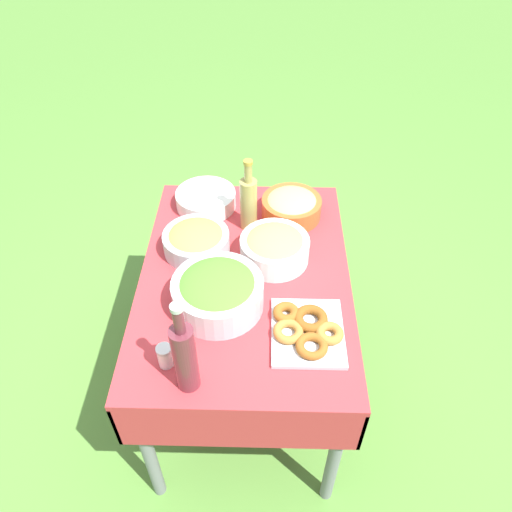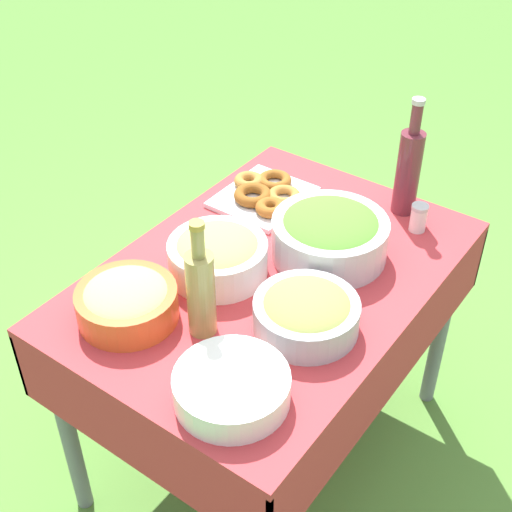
{
  "view_description": "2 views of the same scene",
  "coord_description": "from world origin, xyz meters",
  "px_view_note": "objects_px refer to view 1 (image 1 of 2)",
  "views": [
    {
      "loc": [
        1.36,
        0.08,
        2.16
      ],
      "look_at": [
        0.02,
        0.04,
        0.89
      ],
      "focal_mm": 35.0,
      "sensor_mm": 36.0,
      "label": 1
    },
    {
      "loc": [
        -1.27,
        -0.87,
        2.02
      ],
      "look_at": [
        -0.07,
        -0.0,
        0.87
      ],
      "focal_mm": 50.0,
      "sensor_mm": 36.0,
      "label": 2
    }
  ],
  "objects_px": {
    "donut_platter": "(306,329)",
    "olive_bowl": "(196,240)",
    "fruit_bowl": "(275,247)",
    "pasta_bowl": "(291,206)",
    "salad_bowl": "(218,291)",
    "olive_oil_bottle": "(249,202)",
    "wine_bottle": "(185,356)",
    "plate_stack": "(206,199)"
  },
  "relations": [
    {
      "from": "wine_bottle",
      "to": "fruit_bowl",
      "type": "distance_m",
      "value": 0.65
    },
    {
      "from": "fruit_bowl",
      "to": "olive_bowl",
      "type": "height_order",
      "value": "fruit_bowl"
    },
    {
      "from": "olive_oil_bottle",
      "to": "wine_bottle",
      "type": "distance_m",
      "value": 0.8
    },
    {
      "from": "olive_oil_bottle",
      "to": "fruit_bowl",
      "type": "distance_m",
      "value": 0.24
    },
    {
      "from": "olive_bowl",
      "to": "plate_stack",
      "type": "bearing_deg",
      "value": 178.13
    },
    {
      "from": "olive_bowl",
      "to": "wine_bottle",
      "type": "bearing_deg",
      "value": 3.93
    },
    {
      "from": "donut_platter",
      "to": "salad_bowl",
      "type": "bearing_deg",
      "value": -111.71
    },
    {
      "from": "salad_bowl",
      "to": "olive_bowl",
      "type": "bearing_deg",
      "value": -159.23
    },
    {
      "from": "pasta_bowl",
      "to": "fruit_bowl",
      "type": "relative_size",
      "value": 0.95
    },
    {
      "from": "plate_stack",
      "to": "olive_oil_bottle",
      "type": "height_order",
      "value": "olive_oil_bottle"
    },
    {
      "from": "wine_bottle",
      "to": "olive_oil_bottle",
      "type": "bearing_deg",
      "value": 168.18
    },
    {
      "from": "pasta_bowl",
      "to": "olive_bowl",
      "type": "height_order",
      "value": "pasta_bowl"
    },
    {
      "from": "fruit_bowl",
      "to": "olive_bowl",
      "type": "xyz_separation_m",
      "value": [
        -0.04,
        -0.32,
        -0.01
      ]
    },
    {
      "from": "pasta_bowl",
      "to": "wine_bottle",
      "type": "bearing_deg",
      "value": -22.04
    },
    {
      "from": "pasta_bowl",
      "to": "olive_bowl",
      "type": "xyz_separation_m",
      "value": [
        0.23,
        -0.39,
        -0.0
      ]
    },
    {
      "from": "salad_bowl",
      "to": "pasta_bowl",
      "type": "height_order",
      "value": "salad_bowl"
    },
    {
      "from": "salad_bowl",
      "to": "donut_platter",
      "type": "distance_m",
      "value": 0.34
    },
    {
      "from": "salad_bowl",
      "to": "fruit_bowl",
      "type": "bearing_deg",
      "value": 140.71
    },
    {
      "from": "donut_platter",
      "to": "olive_oil_bottle",
      "type": "xyz_separation_m",
      "value": [
        -0.57,
        -0.22,
        0.11
      ]
    },
    {
      "from": "donut_platter",
      "to": "olive_bowl",
      "type": "height_order",
      "value": "olive_bowl"
    },
    {
      "from": "salad_bowl",
      "to": "pasta_bowl",
      "type": "distance_m",
      "value": 0.59
    },
    {
      "from": "fruit_bowl",
      "to": "wine_bottle",
      "type": "bearing_deg",
      "value": -25.15
    },
    {
      "from": "plate_stack",
      "to": "olive_oil_bottle",
      "type": "xyz_separation_m",
      "value": [
        0.14,
        0.2,
        0.09
      ]
    },
    {
      "from": "olive_oil_bottle",
      "to": "wine_bottle",
      "type": "bearing_deg",
      "value": -11.82
    },
    {
      "from": "plate_stack",
      "to": "wine_bottle",
      "type": "relative_size",
      "value": 0.71
    },
    {
      "from": "donut_platter",
      "to": "wine_bottle",
      "type": "distance_m",
      "value": 0.45
    },
    {
      "from": "olive_oil_bottle",
      "to": "wine_bottle",
      "type": "xyz_separation_m",
      "value": [
        0.78,
        -0.16,
        0.02
      ]
    },
    {
      "from": "salad_bowl",
      "to": "olive_bowl",
      "type": "relative_size",
      "value": 1.23
    },
    {
      "from": "olive_bowl",
      "to": "salad_bowl",
      "type": "bearing_deg",
      "value": 20.77
    },
    {
      "from": "pasta_bowl",
      "to": "plate_stack",
      "type": "height_order",
      "value": "pasta_bowl"
    },
    {
      "from": "salad_bowl",
      "to": "olive_oil_bottle",
      "type": "bearing_deg",
      "value": 168.1
    },
    {
      "from": "pasta_bowl",
      "to": "fruit_bowl",
      "type": "xyz_separation_m",
      "value": [
        0.28,
        -0.07,
        0.01
      ]
    },
    {
      "from": "pasta_bowl",
      "to": "donut_platter",
      "type": "relative_size",
      "value": 0.87
    },
    {
      "from": "pasta_bowl",
      "to": "olive_oil_bottle",
      "type": "height_order",
      "value": "olive_oil_bottle"
    },
    {
      "from": "donut_platter",
      "to": "fruit_bowl",
      "type": "height_order",
      "value": "fruit_bowl"
    },
    {
      "from": "plate_stack",
      "to": "olive_bowl",
      "type": "bearing_deg",
      "value": -1.87
    },
    {
      "from": "salad_bowl",
      "to": "plate_stack",
      "type": "distance_m",
      "value": 0.6
    },
    {
      "from": "donut_platter",
      "to": "wine_bottle",
      "type": "relative_size",
      "value": 0.79
    },
    {
      "from": "olive_oil_bottle",
      "to": "salad_bowl",
      "type": "bearing_deg",
      "value": -11.9
    },
    {
      "from": "salad_bowl",
      "to": "olive_bowl",
      "type": "xyz_separation_m",
      "value": [
        -0.29,
        -0.11,
        -0.02
      ]
    },
    {
      "from": "fruit_bowl",
      "to": "olive_bowl",
      "type": "relative_size",
      "value": 1.02
    },
    {
      "from": "fruit_bowl",
      "to": "salad_bowl",
      "type": "bearing_deg",
      "value": -39.29
    }
  ]
}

